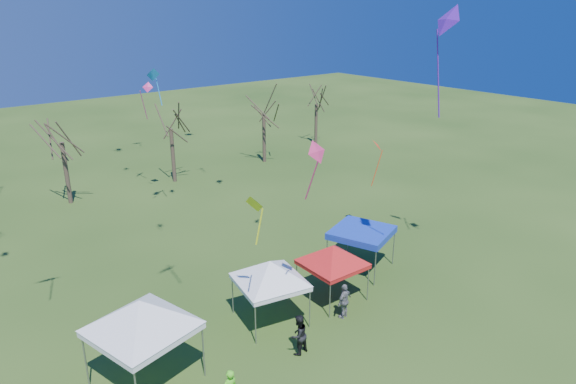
% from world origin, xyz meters
% --- Properties ---
extents(ground, '(140.00, 140.00, 0.00)m').
position_xyz_m(ground, '(0.00, 0.00, 0.00)').
color(ground, '#254315').
rests_on(ground, ground).
extents(tree_2, '(3.71, 3.71, 8.18)m').
position_xyz_m(tree_2, '(-2.37, 24.38, 6.29)').
color(tree_2, '#3D2D21').
rests_on(tree_2, ground).
extents(tree_3, '(3.59, 3.59, 7.91)m').
position_xyz_m(tree_3, '(6.03, 24.04, 6.08)').
color(tree_3, '#3D2D21').
rests_on(tree_3, ground).
extents(tree_4, '(3.58, 3.58, 7.89)m').
position_xyz_m(tree_4, '(15.36, 24.00, 6.06)').
color(tree_4, '#3D2D21').
rests_on(tree_4, ground).
extents(tree_5, '(3.39, 3.39, 7.46)m').
position_xyz_m(tree_5, '(23.72, 26.07, 5.73)').
color(tree_5, '#3D2D21').
rests_on(tree_5, ground).
extents(tent_white_west, '(4.60, 4.60, 4.17)m').
position_xyz_m(tent_white_west, '(-6.23, 2.54, 3.36)').
color(tent_white_west, gray).
rests_on(tent_white_west, ground).
extents(tent_white_mid, '(3.95, 3.95, 3.56)m').
position_xyz_m(tent_white_mid, '(-0.01, 2.81, 2.87)').
color(tent_white_mid, gray).
rests_on(tent_white_mid, ground).
extents(tent_red, '(3.80, 3.80, 3.35)m').
position_xyz_m(tent_red, '(3.56, 2.44, 2.70)').
color(tent_red, gray).
rests_on(tent_red, ground).
extents(tent_blue, '(3.84, 3.84, 2.36)m').
position_xyz_m(tent_blue, '(6.96, 3.70, 2.17)').
color(tent_blue, gray).
rests_on(tent_blue, ground).
extents(person_grey, '(1.09, 0.65, 1.74)m').
position_xyz_m(person_grey, '(2.83, 0.84, 0.87)').
color(person_grey, slate).
rests_on(person_grey, ground).
extents(person_dark, '(0.93, 0.76, 1.80)m').
position_xyz_m(person_dark, '(-0.55, 0.14, 0.90)').
color(person_dark, black).
rests_on(person_dark, ground).
extents(kite_1, '(0.67, 0.96, 1.97)m').
position_xyz_m(kite_1, '(-1.93, 1.12, 6.78)').
color(kite_1, '#D9E918').
rests_on(kite_1, ground).
extents(kite_22, '(1.03, 1.04, 2.75)m').
position_xyz_m(kite_22, '(2.94, 20.88, 8.36)').
color(kite_22, '#DF3183').
rests_on(kite_22, ground).
extents(kite_27, '(0.96, 0.64, 2.23)m').
position_xyz_m(kite_27, '(-0.35, -0.55, 8.86)').
color(kite_27, '#CE2D62').
rests_on(kite_27, ground).
extents(kite_17, '(1.13, 1.16, 2.89)m').
position_xyz_m(kite_17, '(10.60, 6.10, 5.93)').
color(kite_17, '#EF3D16').
rests_on(kite_17, ground).
extents(kite_19, '(0.89, 0.63, 2.40)m').
position_xyz_m(kite_19, '(1.85, 17.33, 9.71)').
color(kite_19, '#1582E4').
rests_on(kite_19, ground).
extents(kite_5, '(1.23, 1.58, 4.48)m').
position_xyz_m(kite_5, '(5.54, -1.36, 13.25)').
color(kite_5, '#5E1AB9').
rests_on(kite_5, ground).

